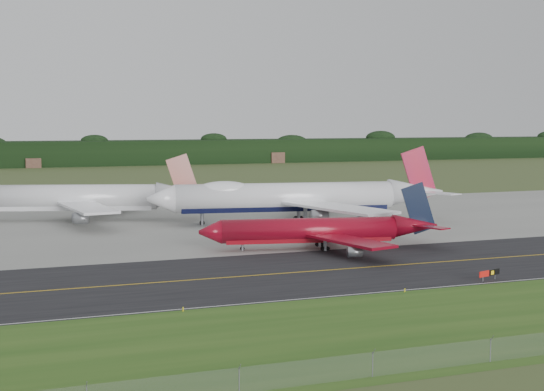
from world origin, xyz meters
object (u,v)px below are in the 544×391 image
(jet_ba_747, at_px, (296,197))
(taxiway_sign, at_px, (489,273))
(jet_star_tail, at_px, (79,198))
(jet_red_737, at_px, (322,231))

(jet_ba_747, bearing_deg, taxiway_sign, -86.62)
(jet_ba_747, relative_size, taxiway_sign, 15.86)
(jet_star_tail, bearing_deg, taxiway_sign, -60.51)
(jet_red_737, bearing_deg, jet_ba_747, 76.44)
(taxiway_sign, bearing_deg, jet_ba_747, 93.38)
(jet_ba_747, xyz_separation_m, jet_star_tail, (-43.39, 19.89, -0.66))
(jet_star_tail, bearing_deg, jet_red_737, -55.37)
(jet_red_737, distance_m, jet_star_tail, 62.87)
(jet_ba_747, height_order, taxiway_sign, jet_ba_747)
(jet_ba_747, distance_m, jet_red_737, 32.83)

